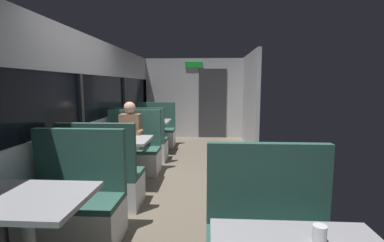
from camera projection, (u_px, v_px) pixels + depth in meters
The scene contains 15 objects.
ground_plane at pixel (179, 190), 4.11m from camera, with size 3.30×9.20×0.02m, color #665B4C.
carriage_window_panel_left at pixel (80, 115), 4.05m from camera, with size 0.09×8.48×2.30m.
carriage_end_bulkhead at pixel (196, 99), 8.11m from camera, with size 2.90×0.11×2.30m.
carriage_aisle_panel_right at pixel (250, 101), 6.85m from camera, with size 0.08×2.40×2.30m, color #B2B2B7.
dining_table_near_window at pixel (26, 210), 2.01m from camera, with size 0.90×0.70×0.74m.
bench_near_window_facing_entry at pixel (74, 208), 2.74m from camera, with size 0.95×0.50×1.10m.
dining_table_mid_window at pixel (120, 145), 4.14m from camera, with size 0.90×0.70×0.74m.
bench_mid_window_facing_end at pixel (103, 182), 3.49m from camera, with size 0.95×0.50×1.10m.
bench_mid_window_facing_entry at pixel (133, 154), 4.87m from camera, with size 0.95×0.50×1.10m.
dining_table_far_window at pixel (150, 125), 6.27m from camera, with size 0.90×0.70×0.74m.
bench_far_window_facing_end at pixel (143, 145), 5.62m from camera, with size 0.95×0.50×1.10m.
bench_far_window_facing_entry at pixel (156, 133), 7.00m from camera, with size 0.95×0.50×1.10m.
seated_passenger at pixel (131, 143), 4.77m from camera, with size 0.47×0.55×1.26m.
coffee_cup_primary at pixel (119, 136), 4.11m from camera, with size 0.07×0.07×0.09m.
coffee_cup_secondary at pixel (320, 234), 1.41m from camera, with size 0.07×0.07×0.09m.
Camera 1 is at (0.43, -3.92, 1.54)m, focal length 25.87 mm.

